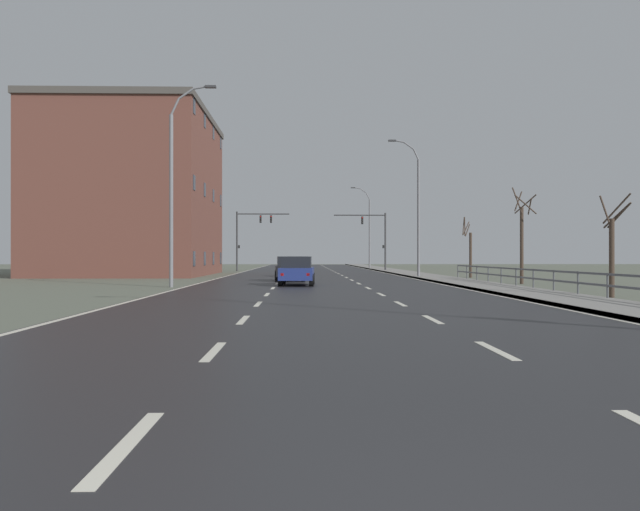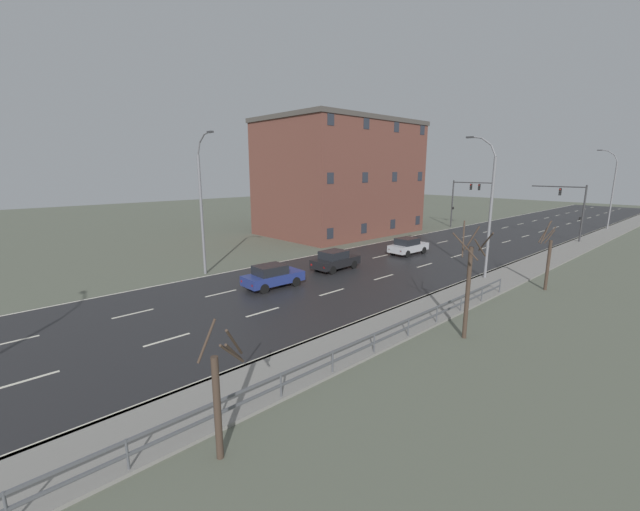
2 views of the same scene
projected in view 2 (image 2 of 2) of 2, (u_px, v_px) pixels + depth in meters
The scene contains 16 objects.
ground_plane at pixel (420, 257), 36.39m from camera, with size 160.00×160.00×0.12m.
road_asphalt_strip at pixel (480, 240), 44.35m from camera, with size 14.00×120.00×0.03m.
sidewalk_right at pixel (565, 251), 38.30m from camera, with size 3.00×120.00×0.12m.
guardrail at pixel (250, 395), 12.76m from camera, with size 0.07×37.61×1.00m.
street_lamp_midground at pixel (489, 210), 27.86m from camera, with size 2.32×0.24×10.14m.
street_lamp_distant at pixel (611, 191), 51.45m from camera, with size 2.48×0.24×10.36m.
street_lamp_left_bank at pixel (202, 207), 29.08m from camera, with size 2.39×0.24×10.38m.
traffic_signal_right at pixel (573, 204), 43.02m from camera, with size 5.56×0.36×6.19m.
traffic_signal_left at pixel (462, 195), 53.16m from camera, with size 5.68×0.36×6.36m.
car_far_left at pixel (273, 276), 26.59m from camera, with size 1.96×4.17×1.57m.
car_near_left at pixel (335, 260), 31.28m from camera, with size 2.00×4.19×1.57m.
car_far_right at pixel (408, 246), 37.02m from camera, with size 1.91×4.14×1.57m.
brick_building at pixel (340, 178), 49.06m from camera, with size 12.94×18.48×13.60m.
bare_tree_near at pixel (219, 398), 10.58m from camera, with size 1.14×1.19×4.03m.
bare_tree_mid at pixel (468, 285), 18.20m from camera, with size 1.54×1.66×5.54m.
bare_tree_far at pixel (548, 260), 25.88m from camera, with size 0.78×1.04×4.53m.
Camera 2 is at (19.83, 17.13, 7.81)m, focal length 22.24 mm.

